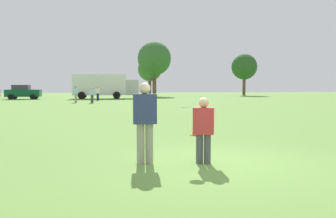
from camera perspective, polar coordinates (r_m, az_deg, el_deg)
name	(u,v)px	position (r m, az deg, el deg)	size (l,w,h in m)	color
ground_plane	(214,163)	(8.13, 7.29, -8.48)	(166.08, 166.08, 0.00)	#608C3D
player_thrower	(145,118)	(7.87, -3.69, -1.47)	(0.50, 0.30, 1.78)	gray
player_defender	(203,127)	(7.91, 5.66, -2.86)	(0.51, 0.39, 1.46)	#4C4C51
frisbee	(187,107)	(7.73, 3.08, 0.25)	(0.27, 0.27, 0.05)	white
traffic_cone	(195,129)	(12.48, 4.36, -3.12)	(0.32, 0.32, 0.48)	#D8590C
parked_car_center	(23,92)	(49.08, -22.03, 2.52)	(4.23, 2.27, 1.82)	#0C4C2D
box_truck	(104,85)	(48.19, -10.08, 3.70)	(8.54, 3.10, 3.18)	white
bystander_sideline_watcher	(76,93)	(37.18, -14.44, 2.47)	(0.42, 0.54, 1.74)	gray
bystander_far_jogger	(98,93)	(42.78, -11.08, 2.57)	(0.51, 0.46, 1.61)	#1E234C
bystander_field_marshal	(92,94)	(36.07, -11.97, 2.34)	(0.50, 0.47, 1.59)	#4C4C51
tree_east_birch	(150,69)	(59.56, -2.92, 6.29)	(3.93, 3.93, 6.38)	brown
tree_east_oak	(154,59)	(58.54, -2.18, 7.97)	(5.43, 5.43, 8.82)	brown
tree_far_east_pine	(244,67)	(64.43, 12.01, 6.55)	(4.46, 4.46, 7.26)	brown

